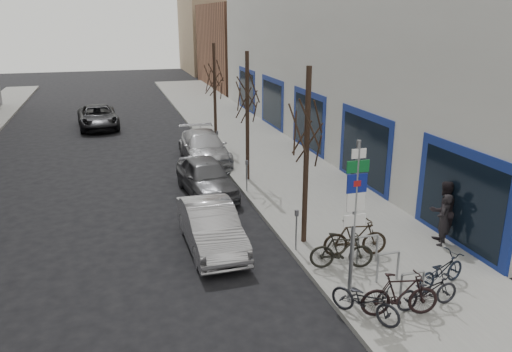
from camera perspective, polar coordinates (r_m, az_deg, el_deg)
ground at (r=12.14m, az=-0.10°, el=-16.34°), size 120.00×120.00×0.00m
sidewalk_east at (r=22.02m, az=3.81°, el=-0.07°), size 5.00×70.00×0.15m
commercial_building at (r=32.46m, az=21.85°, el=13.36°), size 20.00×32.00×10.00m
brick_building_far at (r=52.18m, az=1.28°, el=14.68°), size 12.00×14.00×8.00m
tan_building_far at (r=66.71m, az=-2.36°, el=15.77°), size 13.00×12.00×9.00m
highway_sign_pole at (r=11.79m, az=11.20°, el=-4.23°), size 0.55×0.10×4.20m
bike_rack at (r=13.66m, az=14.86°, el=-9.62°), size 0.66×2.26×0.83m
tree_near at (r=14.47m, az=5.92°, el=6.92°), size 1.80×1.80×5.50m
tree_mid at (r=20.56m, az=-1.01°, el=10.21°), size 1.80×1.80×5.50m
tree_far at (r=26.84m, az=-4.80°, el=11.93°), size 1.80×1.80×5.50m
meter_front at (r=14.81m, az=4.64°, el=-5.72°), size 0.10×0.08×1.27m
meter_mid at (r=19.71m, az=-1.06°, el=0.39°), size 0.10×0.08×1.27m
meter_back at (r=24.87m, az=-4.44°, el=4.02°), size 0.10×0.08×1.27m
bike_near_left at (r=11.99m, az=12.42°, el=-13.41°), size 1.42×1.73×1.06m
bike_near_right at (r=12.26m, az=16.13°, el=-12.82°), size 1.93×0.92×1.12m
bike_mid_curb at (r=13.80m, az=20.43°, el=-9.85°), size 1.77×0.99×1.03m
bike_mid_inner at (r=14.03m, az=9.77°, el=-8.35°), size 1.86×0.97×1.08m
bike_far_curb at (r=12.79m, az=19.02°, el=-12.03°), size 1.68×0.56×1.02m
bike_far_inner at (r=14.78m, az=11.28°, el=-6.90°), size 1.96×0.90×1.15m
parked_car_front at (r=15.34m, az=-5.17°, el=-5.77°), size 1.55×4.26×1.39m
parked_car_mid at (r=19.90m, az=-5.73°, el=-0.09°), size 2.12×4.44×1.46m
parked_car_back at (r=24.41m, az=-5.96°, el=3.27°), size 2.11×5.08×1.47m
lane_car at (r=33.52m, az=-17.63°, el=6.46°), size 2.72×5.25×1.42m
pedestrian_near at (r=16.11m, az=20.67°, el=-4.69°), size 0.70×0.69×1.63m
pedestrian_far at (r=16.50m, az=20.62°, el=-3.64°), size 0.75×0.55×1.91m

